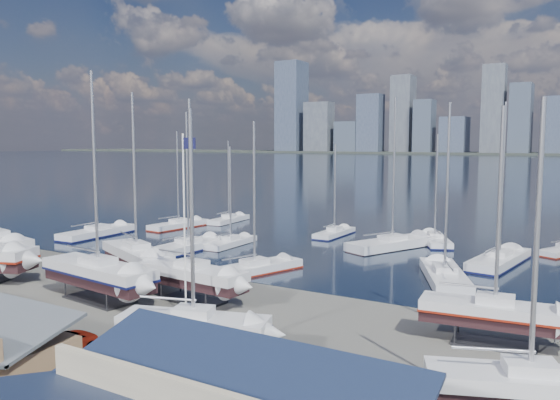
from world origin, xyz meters
The scene contains 22 objects.
ground centered at (0.00, -10.00, 0.00)m, with size 1400.00×1400.00×0.00m, color #605E59.
water centered at (0.00, 300.00, -0.15)m, with size 1400.00×600.00×0.40m, color #172035.
sailboat_cradle_2 centered at (-8.57, -4.12, 2.10)m, with size 10.40×6.62×16.47m.
sailboat_cradle_3 centered at (-6.13, -10.53, 2.14)m, with size 11.12×4.24×17.42m.
sailboat_cradle_4 centered at (0.18, -6.98, 2.04)m, with size 9.55×3.32×15.37m.
sailboat_cradle_5 centered at (7.69, -15.86, 1.96)m, with size 8.84×4.83×13.94m.
sailboat_cradle_6 centered at (21.73, -4.89, 1.98)m, with size 8.94×3.39×14.24m.
sailboat_cradle_7 centered at (24.67, -14.52, 1.97)m, with size 8.72×5.26×13.94m.
sailboat_moored_0 centered at (-29.15, 9.30, 0.31)m, with size 3.65×11.27×16.65m.
sailboat_moored_1 centered at (-24.74, 19.96, 0.31)m, with size 3.75×9.85×14.37m.
sailboat_moored_2 centered at (-21.89, 28.17, 0.32)m, with size 3.08×8.77×13.00m.
sailboat_moored_3 centered at (-12.85, 8.02, 0.31)m, with size 3.05×10.85×16.22m.
sailboat_moored_4 centered at (-10.45, 12.78, 0.33)m, with size 2.44×8.14×12.23m.
sailboat_moored_5 centered at (-2.78, 25.13, 0.31)m, with size 2.40×8.39×12.52m.
sailboat_moored_6 centered at (-0.56, 2.86, 0.31)m, with size 5.75×10.20×14.71m.
sailboat_moored_7 centered at (6.50, 20.90, 0.33)m, with size 8.02×12.22×18.00m.
sailboat_moored_8 centered at (9.81, 26.62, 0.31)m, with size 6.28×9.42×13.77m.
sailboat_moored_9 centered at (15.38, 8.88, 0.32)m, with size 6.97×11.10×16.27m.
sailboat_moored_10 centered at (18.45, 18.11, 0.31)m, with size 4.70×11.57×16.81m.
car_c centered at (0.76, -19.65, 0.64)m, with size 2.12×4.60×1.28m, color gray.
car_d centered at (10.76, -18.37, 0.79)m, with size 2.21×5.43×1.58m, color gray.
flagpole centered at (2.81, -10.71, 7.38)m, with size 1.12×0.12×12.73m.
Camera 1 is at (26.83, -38.73, 12.12)m, focal length 35.00 mm.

